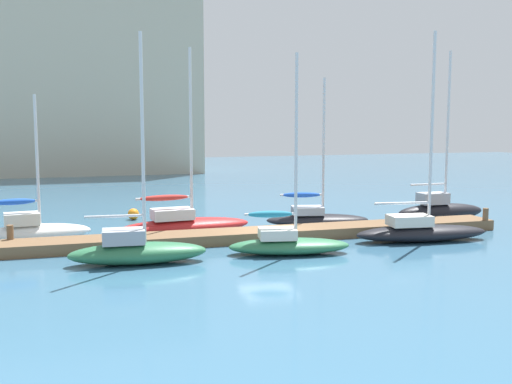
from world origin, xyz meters
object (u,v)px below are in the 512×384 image
sailboat_4 (316,217)px  mooring_buoy_orange (133,214)px  sailboat_0 (32,230)px  harbor_building_distant (90,86)px  sailboat_3 (288,242)px  sailboat_5 (421,230)px  sailboat_1 (136,249)px  sailboat_2 (184,223)px  sailboat_6 (440,209)px

sailboat_4 → mooring_buoy_orange: bearing=164.4°
sailboat_0 → harbor_building_distant: bearing=77.9°
sailboat_0 → sailboat_4: (13.94, 0.30, -0.10)m
sailboat_3 → sailboat_5: size_ratio=0.87×
sailboat_1 → sailboat_3: 6.19m
sailboat_4 → mooring_buoy_orange: size_ratio=12.30×
sailboat_1 → sailboat_2: 6.15m
sailboat_0 → sailboat_4: size_ratio=0.87×
sailboat_3 → mooring_buoy_orange: bearing=127.4°
harbor_building_distant → sailboat_6: bearing=-65.5°
sailboat_5 → harbor_building_distant: size_ratio=0.43×
sailboat_0 → mooring_buoy_orange: bearing=39.5°
sailboat_1 → harbor_building_distant: 44.28m
sailboat_3 → sailboat_5: (6.74, 0.78, 0.02)m
sailboat_2 → sailboat_5: sailboat_5 is taller
sailboat_2 → sailboat_4: size_ratio=1.16×
sailboat_2 → sailboat_3: size_ratio=1.09×
sailboat_4 → harbor_building_distant: 39.95m
sailboat_0 → sailboat_5: 17.69m
sailboat_1 → harbor_building_distant: size_ratio=0.41×
sailboat_5 → sailboat_6: size_ratio=1.03×
sailboat_3 → sailboat_4: (3.65, 5.82, -0.02)m
sailboat_4 → sailboat_5: (3.10, -5.05, 0.05)m
sailboat_1 → sailboat_4: (9.83, 5.77, -0.09)m
sailboat_3 → sailboat_6: size_ratio=0.89×
sailboat_0 → sailboat_5: sailboat_5 is taller
sailboat_4 → sailboat_6: size_ratio=0.83×
sailboat_2 → sailboat_6: bearing=-5.2°
sailboat_6 → mooring_buoy_orange: sailboat_6 is taller
mooring_buoy_orange → sailboat_4: bearing=-28.4°
sailboat_1 → sailboat_6: (17.04, 5.46, 0.08)m
sailboat_1 → sailboat_2: (2.80, 5.48, -0.01)m
sailboat_3 → sailboat_5: 6.79m
sailboat_3 → sailboat_6: 12.18m
sailboat_0 → sailboat_6: bearing=-6.4°
sailboat_5 → sailboat_0: bearing=170.6°
sailboat_6 → sailboat_5: bearing=-131.0°
sailboat_0 → sailboat_1: size_ratio=0.76×
sailboat_4 → harbor_building_distant: bearing=117.8°
sailboat_3 → mooring_buoy_orange: sailboat_3 is taller
sailboat_4 → sailboat_6: (7.21, -0.31, 0.16)m
sailboat_0 → sailboat_1: bearing=-59.4°
sailboat_5 → sailboat_1: bearing=-170.6°
sailboat_3 → harbor_building_distant: harbor_building_distant is taller
sailboat_6 → mooring_buoy_orange: 16.97m
sailboat_5 → sailboat_3: bearing=-167.3°
sailboat_2 → harbor_building_distant: harbor_building_distant is taller
sailboat_1 → mooring_buoy_orange: bearing=89.0°
sailboat_2 → mooring_buoy_orange: 5.49m
sailboat_1 → sailboat_4: size_ratio=1.15×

